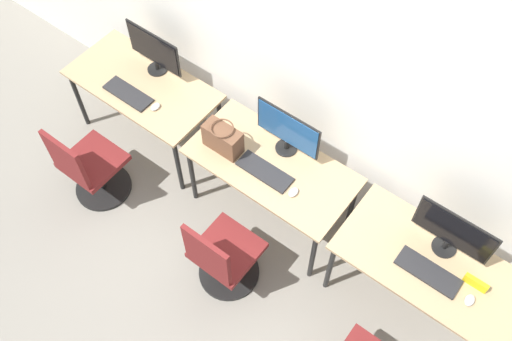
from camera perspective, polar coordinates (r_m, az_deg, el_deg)
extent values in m
plane|color=gray|center=(4.74, -0.96, -6.77)|extent=(20.00, 20.00, 0.00)
cube|color=silver|center=(3.96, 5.74, 10.58)|extent=(12.00, 0.05, 2.80)
cube|color=tan|center=(4.87, -11.35, 8.45)|extent=(1.29, 0.65, 0.02)
cylinder|color=black|center=(5.37, -17.29, 6.83)|extent=(0.04, 0.04, 0.68)
cylinder|color=black|center=(4.74, -7.78, 0.48)|extent=(0.04, 0.04, 0.68)
cylinder|color=black|center=(5.57, -13.23, 10.36)|extent=(0.04, 0.04, 0.68)
cylinder|color=black|center=(4.96, -3.59, 4.64)|extent=(0.04, 0.04, 0.68)
cylinder|color=black|center=(4.94, -9.82, 9.97)|extent=(0.17, 0.17, 0.01)
cylinder|color=black|center=(4.90, -9.89, 10.34)|extent=(0.04, 0.04, 0.08)
cube|color=black|center=(4.77, -10.19, 11.95)|extent=(0.54, 0.01, 0.32)
cube|color=black|center=(4.77, -10.26, 11.89)|extent=(0.52, 0.01, 0.30)
cube|color=#262628|center=(4.79, -12.66, 7.50)|extent=(0.44, 0.16, 0.02)
ellipsoid|color=silver|center=(4.65, -10.03, 6.30)|extent=(0.06, 0.09, 0.03)
cylinder|color=black|center=(5.14, -14.97, -1.60)|extent=(0.48, 0.48, 0.03)
cylinder|color=black|center=(4.98, -15.45, -0.42)|extent=(0.04, 0.04, 0.36)
cube|color=maroon|center=(4.82, -15.98, 0.91)|extent=(0.44, 0.44, 0.05)
cube|color=maroon|center=(4.57, -18.47, 0.99)|extent=(0.40, 0.04, 0.44)
cube|color=tan|center=(4.27, 1.58, 0.52)|extent=(1.29, 0.65, 0.02)
cylinder|color=black|center=(4.67, -6.39, -0.46)|extent=(0.04, 0.04, 0.68)
cylinder|color=black|center=(4.31, 5.71, -8.50)|extent=(0.04, 0.04, 0.68)
cylinder|color=black|center=(4.90, -2.21, 3.80)|extent=(0.04, 0.04, 0.68)
cylinder|color=black|center=(4.56, 9.56, -3.46)|extent=(0.04, 0.04, 0.68)
cylinder|color=black|center=(4.35, 3.05, 2.27)|extent=(0.17, 0.17, 0.01)
cylinder|color=black|center=(4.31, 3.07, 2.63)|extent=(0.04, 0.04, 0.08)
cube|color=black|center=(4.16, 3.23, 4.22)|extent=(0.54, 0.01, 0.32)
cube|color=navy|center=(4.16, 3.16, 4.15)|extent=(0.52, 0.01, 0.30)
cube|color=#262628|center=(4.21, 0.88, -0.10)|extent=(0.44, 0.16, 0.02)
ellipsoid|color=silver|center=(4.12, 3.76, -2.18)|extent=(0.06, 0.09, 0.03)
cylinder|color=black|center=(4.60, -2.71, -10.09)|extent=(0.48, 0.48, 0.03)
cylinder|color=black|center=(4.42, -2.81, -9.09)|extent=(0.04, 0.04, 0.36)
cube|color=maroon|center=(4.24, -2.92, -7.94)|extent=(0.44, 0.44, 0.05)
cube|color=maroon|center=(3.96, -4.93, -8.48)|extent=(0.40, 0.04, 0.44)
cube|color=tan|center=(4.05, 17.20, -9.06)|extent=(1.29, 0.65, 0.02)
cylinder|color=black|center=(4.29, 7.41, -9.58)|extent=(0.04, 0.04, 0.68)
cylinder|color=black|center=(4.53, 11.18, -4.45)|extent=(0.04, 0.04, 0.68)
cylinder|color=black|center=(4.12, 18.28, -7.27)|extent=(0.17, 0.17, 0.01)
cylinder|color=black|center=(4.08, 18.45, -6.98)|extent=(0.04, 0.04, 0.08)
cube|color=black|center=(3.92, 19.22, -5.67)|extent=(0.54, 0.01, 0.32)
cube|color=black|center=(3.91, 19.17, -5.76)|extent=(0.52, 0.01, 0.30)
cube|color=#262628|center=(4.00, 16.83, -9.68)|extent=(0.44, 0.16, 0.02)
ellipsoid|color=silver|center=(3.99, 20.59, -12.04)|extent=(0.06, 0.09, 0.03)
cube|color=brown|center=(4.27, -3.34, 3.18)|extent=(0.30, 0.14, 0.22)
torus|color=brown|center=(4.17, -3.43, 4.25)|extent=(0.18, 0.18, 0.01)
cube|color=yellow|center=(4.03, 21.12, -10.45)|extent=(0.16, 0.03, 0.08)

